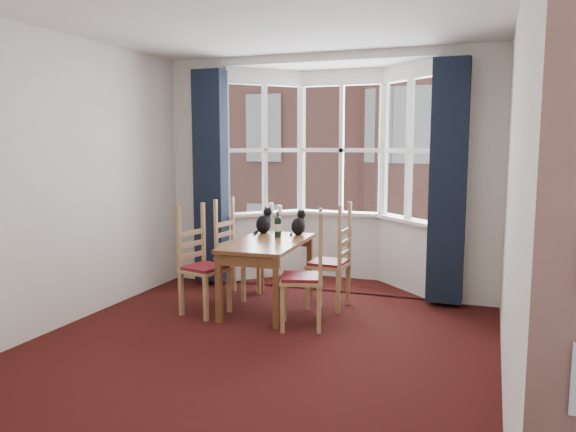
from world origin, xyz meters
The scene contains 22 objects.
floor centered at (0.00, 0.00, 0.00)m, with size 4.50×4.50×0.00m, color black.
ceiling centered at (0.00, 0.00, 2.80)m, with size 4.50×4.50×0.00m, color white.
wall_left centered at (-2.00, 0.00, 1.40)m, with size 4.50×4.50×0.00m, color silver.
wall_right centered at (2.00, 0.00, 1.40)m, with size 4.50×4.50×0.00m, color silver.
wall_near centered at (0.00, -2.25, 1.40)m, with size 4.00×4.00×0.00m, color silver.
wall_back_pier_left centered at (-1.65, 2.25, 1.40)m, with size 0.70×0.12×2.80m, color silver.
wall_back_pier_right centered at (1.65, 2.25, 1.40)m, with size 0.70×0.12×2.80m, color silver.
bay_window centered at (0.00, 2.75, 1.40)m, with size 2.76×0.94×2.80m.
curtain_left centered at (-1.42, 2.07, 1.35)m, with size 0.38×0.22×2.60m, color black.
curtain_right centered at (1.42, 2.07, 1.35)m, with size 0.38×0.22×2.60m, color black.
dining_table centered at (-0.35, 1.31, 0.64)m, with size 0.76×1.34×0.73m.
chair_left_near centered at (-0.98, 0.93, 0.47)m, with size 0.49×0.50×0.92m.
chair_left_far centered at (-0.94, 1.64, 0.47)m, with size 0.44×0.46×0.92m.
chair_right_near centered at (0.27, 0.87, 0.47)m, with size 0.51×0.52×0.92m.
chair_right_far centered at (0.34, 1.57, 0.47)m, with size 0.42×0.43×0.92m.
cat_left centered at (-0.59, 1.80, 0.85)m, with size 0.22×0.26×0.32m.
cat_right centered at (-0.18, 1.83, 0.85)m, with size 0.18×0.24×0.29m.
wine_bottle centered at (-0.34, 1.58, 0.86)m, with size 0.07×0.07×0.29m.
candle_tall centered at (-0.83, 2.60, 0.93)m, with size 0.06×0.06×0.13m, color white.
candle_short centered at (-0.72, 2.63, 0.92)m, with size 0.06×0.06×0.09m, color white.
street centered at (0.00, 32.25, -6.00)m, with size 80.00×80.00×0.00m, color #333335.
tenement_building centered at (0.00, 14.01, 1.60)m, with size 18.40×7.80×15.20m.
Camera 1 is at (1.87, -4.13, 1.77)m, focal length 35.00 mm.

